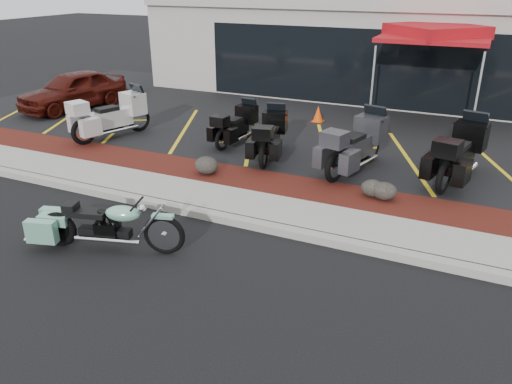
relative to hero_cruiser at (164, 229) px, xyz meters
The scene contains 18 objects.
ground 1.21m from the hero_cruiser, 34.00° to the left, with size 90.00×90.00×0.00m, color black.
curb 1.82m from the hero_cruiser, 58.89° to the left, with size 24.00×0.25×0.15m, color gray.
sidewalk 2.43m from the hero_cruiser, 67.56° to the left, with size 24.00×1.20×0.15m, color gray.
mulch_bed 3.56m from the hero_cruiser, 75.00° to the left, with size 24.00×1.20×0.16m, color #3D160E.
upper_lot 8.87m from the hero_cruiser, 84.07° to the left, with size 26.00×9.60×0.15m, color black.
dealership_building 15.19m from the hero_cruiser, 86.53° to the left, with size 18.00×8.16×4.00m.
boulder_left 3.42m from the hero_cruiser, 107.64° to the left, with size 0.58×0.48×0.41m, color black.
boulder_mid 4.53m from the hero_cruiser, 52.20° to the left, with size 0.50×0.42×0.36m, color black.
boulder_right 4.64m from the hero_cruiser, 49.23° to the left, with size 0.52×0.43×0.37m, color black.
hero_cruiser is the anchor object (origin of this frame).
touring_white 7.15m from the hero_cruiser, 129.98° to the left, with size 2.43×0.93×1.42m, color silver, non-canonical shape.
touring_black_front 6.48m from the hero_cruiser, 102.44° to the left, with size 1.94×0.74×1.13m, color black, non-canonical shape.
touring_black_mid 5.69m from the hero_cruiser, 92.97° to the left, with size 2.15×0.82×1.25m, color black, non-canonical shape.
touring_grey 6.17m from the hero_cruiser, 68.57° to the left, with size 2.44×0.93×1.42m, color #2D2D32, non-canonical shape.
touring_black_rear 7.56m from the hero_cruiser, 53.60° to the left, with size 2.47×0.94×1.44m, color black, non-canonical shape.
parked_car 10.78m from the hero_cruiser, 140.68° to the left, with size 1.52×3.78×1.29m, color #3F0E09.
traffic_cone 8.72m from the hero_cruiser, 90.63° to the left, with size 0.32×0.32×0.50m, color #F04908.
popup_canopy 11.00m from the hero_cruiser, 74.06° to the left, with size 3.92×3.92×2.92m.
Camera 1 is at (3.61, -6.78, 4.43)m, focal length 35.00 mm.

